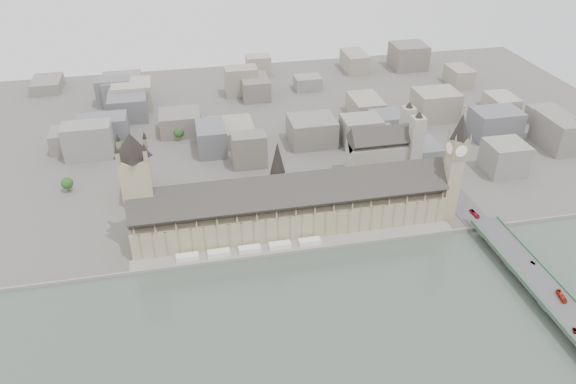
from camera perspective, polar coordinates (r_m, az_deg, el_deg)
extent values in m
plane|color=#595651|center=(470.57, 0.80, -5.07)|extent=(900.00, 900.00, 0.00)
cube|color=gray|center=(458.05, 1.22, -6.02)|extent=(600.00, 1.50, 3.00)
cube|color=gray|center=(464.14, 1.01, -5.52)|extent=(270.00, 15.00, 2.00)
cube|color=white|center=(455.06, -10.20, -6.51)|extent=(18.00, 7.00, 4.00)
cube|color=white|center=(455.42, -7.05, -6.16)|extent=(18.00, 7.00, 4.00)
cube|color=white|center=(457.15, -3.92, -5.80)|extent=(18.00, 7.00, 4.00)
cube|color=white|center=(460.23, -0.83, -5.42)|extent=(18.00, 7.00, 4.00)
cube|color=white|center=(464.64, 2.20, -5.03)|extent=(18.00, 7.00, 4.00)
cube|color=tan|center=(479.19, 0.29, -2.47)|extent=(265.00, 40.00, 25.00)
cube|color=#32302D|center=(466.85, 0.30, -0.18)|extent=(265.00, 40.73, 40.73)
cube|color=tan|center=(503.07, 16.15, 0.44)|extent=(12.00, 12.00, 62.00)
cube|color=gray|center=(484.77, 16.83, 4.38)|extent=(14.00, 14.00, 16.00)
cylinder|color=white|center=(488.11, 17.58, 4.44)|extent=(0.60, 10.00, 10.00)
cylinder|color=white|center=(481.52, 16.07, 4.31)|extent=(0.60, 10.00, 10.00)
cylinder|color=white|center=(490.36, 16.46, 4.76)|extent=(10.00, 0.60, 10.00)
cylinder|color=white|center=(479.22, 17.21, 3.98)|extent=(10.00, 0.60, 10.00)
cone|color=black|center=(476.76, 17.18, 6.40)|extent=(17.00, 17.00, 22.00)
cylinder|color=gold|center=(471.26, 17.45, 7.93)|extent=(1.00, 1.00, 6.00)
sphere|color=gold|center=(469.94, 17.52, 8.32)|extent=(2.00, 2.00, 2.00)
cone|color=gray|center=(487.75, 17.39, 6.03)|extent=(2.40, 2.40, 8.00)
cone|color=gray|center=(481.80, 16.02, 5.94)|extent=(2.40, 2.40, 8.00)
cone|color=gray|center=(477.65, 18.09, 5.35)|extent=(2.40, 2.40, 8.00)
cone|color=gray|center=(471.57, 16.70, 5.25)|extent=(2.40, 2.40, 8.00)
cube|color=tan|center=(463.26, -14.78, -0.92)|extent=(23.00, 23.00, 80.00)
cone|color=black|center=(439.19, -15.66, 4.58)|extent=(30.00, 30.00, 20.00)
cylinder|color=gray|center=(466.05, -1.05, 0.89)|extent=(12.00, 12.00, 20.00)
cone|color=black|center=(454.20, -1.08, 3.49)|extent=(13.00, 13.00, 28.00)
cube|color=#474749|center=(464.18, 23.48, -8.02)|extent=(25.00, 325.00, 10.25)
cube|color=#A9A498|center=(565.31, 9.15, 3.36)|extent=(60.00, 28.00, 34.00)
cube|color=#32302D|center=(555.33, 9.34, 5.36)|extent=(60.00, 28.28, 28.28)
cube|color=#A9A498|center=(579.82, 11.86, 5.50)|extent=(12.00, 12.00, 64.00)
cube|color=#A9A498|center=(560.37, 12.77, 4.42)|extent=(12.00, 12.00, 64.00)
imported|color=#B11429|center=(509.18, 18.40, -2.12)|extent=(3.70, 12.36, 3.40)
imported|color=#AF2C15|center=(445.30, 26.02, -9.49)|extent=(5.24, 12.57, 3.41)
imported|color=gray|center=(470.22, 23.62, -6.60)|extent=(2.73, 4.23, 1.32)
imported|color=gray|center=(423.39, 27.13, -12.42)|extent=(4.38, 5.83, 1.47)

